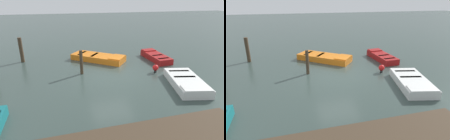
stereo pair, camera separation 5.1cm
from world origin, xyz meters
The scene contains 7 objects.
ground_plane centered at (0.00, 0.00, 0.00)m, with size 80.00×80.00×0.00m, color #33423D.
rowboat_red centered at (-3.74, -2.26, 0.22)m, with size 1.31×2.91×0.46m.
rowboat_orange centered at (0.31, -2.95, 0.22)m, with size 3.83×3.34×0.46m.
rowboat_white centered at (-3.42, 2.16, 0.22)m, with size 1.99×3.29×0.46m.
mooring_piling_mid_right centered at (5.50, -3.80, 0.85)m, with size 0.25×0.25×1.70m, color #423323.
mooring_piling_near_right centered at (1.68, -0.68, 0.72)m, with size 0.19×0.19×1.44m, color #423323.
marker_buoy centered at (-2.67, 0.07, 0.29)m, with size 0.36×0.36×0.48m.
Camera 2 is at (2.31, 10.35, 4.45)m, focal length 31.74 mm.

